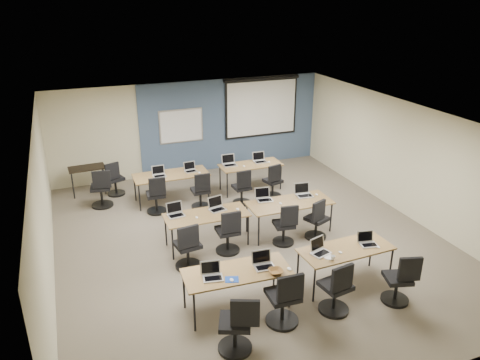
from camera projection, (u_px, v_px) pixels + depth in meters
name	position (u px, v px, depth m)	size (l,w,h in m)	color
floor	(249.00, 240.00, 10.22)	(8.00, 9.00, 0.02)	#6B6354
ceiling	(250.00, 120.00, 9.20)	(8.00, 9.00, 0.02)	white
wall_back	(191.00, 128.00, 13.60)	(8.00, 0.04, 2.70)	beige
wall_front	(387.00, 311.00, 5.83)	(8.00, 0.04, 2.70)	beige
wall_left	(43.00, 214.00, 8.37)	(0.04, 9.00, 2.70)	beige
wall_right	(406.00, 159.00, 11.06)	(0.04, 9.00, 2.70)	beige
blue_accent_panel	(231.00, 124.00, 13.99)	(5.50, 0.04, 2.70)	#3D5977
whiteboard	(181.00, 126.00, 13.39)	(1.28, 0.03, 0.98)	#BCBCBC
projector_screen	(262.00, 104.00, 14.05)	(2.40, 0.10, 1.82)	black
training_table_front_left	(237.00, 273.00, 7.79)	(1.80, 0.75, 0.73)	#A47A43
training_table_front_right	(346.00, 251.00, 8.48)	(1.73, 0.72, 0.73)	olive
training_table_mid_left	(207.00, 216.00, 9.76)	(1.75, 0.73, 0.73)	#9D7740
training_table_mid_right	(290.00, 204.00, 10.32)	(1.88, 0.79, 0.73)	#9E643B
training_table_back_left	(171.00, 176.00, 11.88)	(1.89, 0.79, 0.73)	#A1682D
training_table_back_right	(251.00, 166.00, 12.55)	(1.67, 0.69, 0.73)	brown
laptop_0	(212.00, 274.00, 7.59)	(0.33, 0.28, 0.25)	#A0A0AA
mouse_0	(232.00, 280.00, 7.52)	(0.06, 0.10, 0.03)	white
task_chair_0	(237.00, 329.00, 6.93)	(0.56, 0.53, 1.01)	black
laptop_1	(263.00, 263.00, 7.89)	(0.34, 0.29, 0.26)	#ACACAF
mouse_1	(289.00, 269.00, 7.82)	(0.07, 0.10, 0.04)	white
task_chair_1	(284.00, 302.00, 7.50)	(0.55, 0.55, 1.02)	black
laptop_2	(320.00, 249.00, 8.31)	(0.33, 0.28, 0.25)	#B8B8C6
mouse_2	(340.00, 252.00, 8.31)	(0.06, 0.09, 0.03)	white
task_chair_2	(336.00, 292.00, 7.78)	(0.52, 0.52, 1.00)	black
laptop_3	(367.00, 241.00, 8.58)	(0.30, 0.26, 0.23)	#B7B7B7
mouse_3	(378.00, 247.00, 8.48)	(0.06, 0.09, 0.03)	white
task_chair_3	(400.00, 283.00, 8.04)	(0.49, 0.48, 0.97)	black
laptop_4	(175.00, 212.00, 9.69)	(0.34, 0.29, 0.26)	#BDBDBD
mouse_4	(197.00, 217.00, 9.59)	(0.05, 0.09, 0.03)	white
task_chair_4	(188.00, 250.00, 9.03)	(0.52, 0.52, 1.00)	black
laptop_5	(217.00, 206.00, 9.95)	(0.34, 0.29, 0.26)	silver
mouse_5	(238.00, 209.00, 9.95)	(0.06, 0.10, 0.04)	white
task_chair_5	(229.00, 235.00, 9.59)	(0.50, 0.50, 0.99)	black
laptop_6	(264.00, 197.00, 10.40)	(0.34, 0.29, 0.26)	silver
mouse_6	(280.00, 203.00, 10.22)	(0.06, 0.10, 0.03)	white
task_chair_6	(285.00, 228.00, 9.91)	(0.47, 0.47, 0.95)	black
laptop_7	(304.00, 193.00, 10.62)	(0.36, 0.31, 0.27)	#B6B6B6
mouse_7	(317.00, 195.00, 10.66)	(0.06, 0.09, 0.03)	white
task_chair_7	(317.00, 222.00, 10.14)	(0.50, 0.47, 0.96)	black
laptop_8	(159.00, 173.00, 11.74)	(0.32, 0.27, 0.25)	#B7B7BB
mouse_8	(164.00, 178.00, 11.61)	(0.06, 0.10, 0.04)	white
task_chair_8	(157.00, 198.00, 11.31)	(0.49, 0.49, 0.97)	black
laptop_9	(190.00, 169.00, 12.04)	(0.31, 0.26, 0.23)	#AAAAAA
mouse_9	(199.00, 173.00, 11.94)	(0.06, 0.10, 0.04)	white
task_chair_9	(201.00, 194.00, 11.57)	(0.47, 0.47, 0.96)	black
laptop_10	(229.00, 163.00, 12.47)	(0.36, 0.31, 0.27)	#B1B1B7
mouse_10	(244.00, 166.00, 12.37)	(0.06, 0.09, 0.03)	white
task_chair_10	(242.00, 190.00, 11.79)	(0.46, 0.46, 0.95)	black
laptop_11	(260.00, 160.00, 12.70)	(0.34, 0.29, 0.26)	silver
mouse_11	(269.00, 162.00, 12.67)	(0.06, 0.10, 0.03)	white
task_chair_11	(273.00, 184.00, 12.18)	(0.46, 0.46, 0.95)	black
blue_mousepad	(232.00, 279.00, 7.55)	(0.22, 0.18, 0.01)	#163A9D
snack_bowl	(276.00, 271.00, 7.71)	(0.26, 0.26, 0.06)	brown
snack_plate	(329.00, 257.00, 8.18)	(0.18, 0.18, 0.01)	white
coffee_cup	(333.00, 258.00, 8.07)	(0.07, 0.07, 0.06)	white
utility_table	(87.00, 171.00, 12.30)	(0.92, 0.51, 0.75)	black
spare_chair_a	(115.00, 181.00, 12.30)	(0.48, 0.47, 0.95)	black
spare_chair_b	(101.00, 191.00, 11.63)	(0.54, 0.54, 1.01)	black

